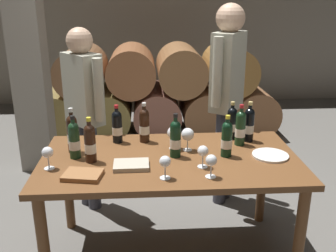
% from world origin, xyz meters
% --- Properties ---
extents(cellar_back_wall, '(10.00, 0.24, 2.80)m').
position_xyz_m(cellar_back_wall, '(0.00, 4.20, 1.40)').
color(cellar_back_wall, gray).
rests_on(cellar_back_wall, ground_plane).
extents(barrel_stack, '(3.12, 0.90, 1.15)m').
position_xyz_m(barrel_stack, '(0.00, 2.60, 0.54)').
color(barrel_stack, olive).
rests_on(barrel_stack, ground_plane).
extents(stone_pillar, '(0.32, 0.32, 2.60)m').
position_xyz_m(stone_pillar, '(-1.30, 1.60, 1.30)').
color(stone_pillar, gray).
rests_on(stone_pillar, ground_plane).
extents(dining_table, '(1.70, 0.90, 0.76)m').
position_xyz_m(dining_table, '(0.00, 0.00, 0.67)').
color(dining_table, brown).
rests_on(dining_table, ground_plane).
extents(wine_bottle_0, '(0.07, 0.07, 0.28)m').
position_xyz_m(wine_bottle_0, '(0.48, 0.32, 0.88)').
color(wine_bottle_0, black).
rests_on(wine_bottle_0, dining_table).
extents(wine_bottle_1, '(0.07, 0.07, 0.28)m').
position_xyz_m(wine_bottle_1, '(0.37, 0.00, 0.88)').
color(wine_bottle_1, black).
rests_on(wine_bottle_1, dining_table).
extents(wine_bottle_2, '(0.07, 0.07, 0.30)m').
position_xyz_m(wine_bottle_2, '(0.51, 0.20, 0.89)').
color(wine_bottle_2, '#19381E').
rests_on(wine_bottle_2, dining_table).
extents(wine_bottle_3, '(0.07, 0.07, 0.30)m').
position_xyz_m(wine_bottle_3, '(0.04, 0.01, 0.89)').
color(wine_bottle_3, black).
rests_on(wine_bottle_3, dining_table).
extents(wine_bottle_4, '(0.07, 0.07, 0.28)m').
position_xyz_m(wine_bottle_4, '(-0.36, 0.30, 0.88)').
color(wine_bottle_4, black).
rests_on(wine_bottle_4, dining_table).
extents(wine_bottle_5, '(0.07, 0.07, 0.30)m').
position_xyz_m(wine_bottle_5, '(-0.51, -0.03, 0.89)').
color(wine_bottle_5, black).
rests_on(wine_bottle_5, dining_table).
extents(wine_bottle_6, '(0.07, 0.07, 0.29)m').
position_xyz_m(wine_bottle_6, '(-0.16, 0.30, 0.89)').
color(wine_bottle_6, black).
rests_on(wine_bottle_6, dining_table).
extents(wine_bottle_7, '(0.07, 0.07, 0.31)m').
position_xyz_m(wine_bottle_7, '(-0.65, 0.14, 0.89)').
color(wine_bottle_7, black).
rests_on(wine_bottle_7, dining_table).
extents(wine_bottle_8, '(0.07, 0.07, 0.29)m').
position_xyz_m(wine_bottle_8, '(-0.62, 0.04, 0.89)').
color(wine_bottle_8, '#19381E').
rests_on(wine_bottle_8, dining_table).
extents(wine_bottle_9, '(0.07, 0.07, 0.30)m').
position_xyz_m(wine_bottle_9, '(0.59, 0.26, 0.89)').
color(wine_bottle_9, black).
rests_on(wine_bottle_9, dining_table).
extents(wine_glass_0, '(0.07, 0.07, 0.14)m').
position_xyz_m(wine_glass_0, '(0.22, -0.30, 0.86)').
color(wine_glass_0, white).
rests_on(wine_glass_0, dining_table).
extents(wine_glass_1, '(0.09, 0.09, 0.16)m').
position_xyz_m(wine_glass_1, '(0.13, 0.11, 0.87)').
color(wine_glass_1, white).
rests_on(wine_glass_1, dining_table).
extents(wine_glass_2, '(0.07, 0.07, 0.15)m').
position_xyz_m(wine_glass_2, '(-0.76, -0.13, 0.86)').
color(wine_glass_2, white).
rests_on(wine_glass_2, dining_table).
extents(wine_glass_3, '(0.07, 0.07, 0.14)m').
position_xyz_m(wine_glass_3, '(-0.05, -0.30, 0.86)').
color(wine_glass_3, white).
rests_on(wine_glass_3, dining_table).
extents(wine_glass_4, '(0.07, 0.07, 0.14)m').
position_xyz_m(wine_glass_4, '(0.19, -0.16, 0.86)').
color(wine_glass_4, white).
rests_on(wine_glass_4, dining_table).
extents(wine_glass_5, '(0.09, 0.09, 0.16)m').
position_xyz_m(wine_glass_5, '(0.04, 0.15, 0.87)').
color(wine_glass_5, white).
rests_on(wine_glass_5, dining_table).
extents(tasting_notebook, '(0.25, 0.20, 0.03)m').
position_xyz_m(tasting_notebook, '(-0.53, -0.25, 0.77)').
color(tasting_notebook, '#936038').
rests_on(tasting_notebook, dining_table).
extents(leather_ledger, '(0.22, 0.16, 0.03)m').
position_xyz_m(leather_ledger, '(-0.25, -0.13, 0.77)').
color(leather_ledger, '#B2A893').
rests_on(leather_ledger, dining_table).
extents(serving_plate, '(0.24, 0.24, 0.01)m').
position_xyz_m(serving_plate, '(0.67, -0.02, 0.77)').
color(serving_plate, white).
rests_on(serving_plate, dining_table).
extents(sommelier_presenting, '(0.33, 0.42, 1.72)m').
position_xyz_m(sommelier_presenting, '(0.52, 0.75, 1.04)').
color(sommelier_presenting, '#383842').
rests_on(sommelier_presenting, ground_plane).
extents(taster_seated_left, '(0.36, 0.39, 1.54)m').
position_xyz_m(taster_seated_left, '(-0.65, 0.72, 0.92)').
color(taster_seated_left, '#383842').
rests_on(taster_seated_left, ground_plane).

